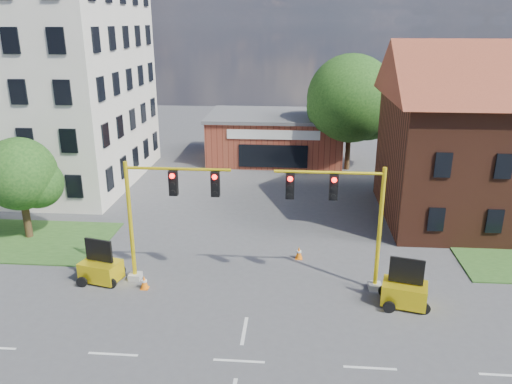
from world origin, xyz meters
TOP-DOWN VIEW (x-y plane):
  - ground at (0.00, 0.00)m, footprint 120.00×120.00m
  - office_block at (-20.00, 21.90)m, footprint 18.40×15.40m
  - brick_shop at (0.00, 29.98)m, footprint 12.40×8.40m
  - tree_large at (6.88, 27.08)m, footprint 7.83×7.46m
  - tree_nw_front at (-13.78, 10.58)m, footprint 4.47×4.26m
  - signal_mast_west at (-4.36, 6.00)m, footprint 5.30×0.60m
  - signal_mast_east at (4.36, 6.00)m, footprint 5.30×0.60m
  - trailer_west at (-7.62, 5.69)m, footprint 2.16×1.69m
  - trailer_east at (7.11, 4.63)m, footprint 2.24×1.76m
  - cone_a at (-7.08, 5.74)m, footprint 0.40×0.40m
  - cone_b at (-5.25, 5.10)m, footprint 0.40×0.40m
  - cone_c at (6.47, 5.21)m, footprint 0.40×0.40m
  - cone_d at (2.29, 9.00)m, footprint 0.40×0.40m
  - pickup_white at (13.54, 13.84)m, footprint 5.91×3.22m

SIDE VIEW (x-z plane):
  - ground at x=0.00m, z-range 0.00..0.00m
  - cone_a at x=-7.08m, z-range -0.01..0.69m
  - cone_b at x=-5.25m, z-range -0.01..0.69m
  - cone_c at x=6.47m, z-range -0.01..0.69m
  - cone_d at x=2.29m, z-range -0.01..0.69m
  - trailer_west at x=-7.62m, z-range -0.41..1.76m
  - trailer_east at x=7.11m, z-range -0.42..1.83m
  - pickup_white at x=13.54m, z-range 0.00..1.57m
  - brick_shop at x=0.00m, z-range 0.01..4.31m
  - tree_nw_front at x=-13.78m, z-range 0.77..6.93m
  - signal_mast_west at x=-4.36m, z-range 0.82..7.02m
  - signal_mast_east at x=4.36m, z-range 0.82..7.02m
  - tree_large at x=6.88m, z-range 0.98..10.92m
  - office_block at x=-20.00m, z-range 0.01..20.61m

